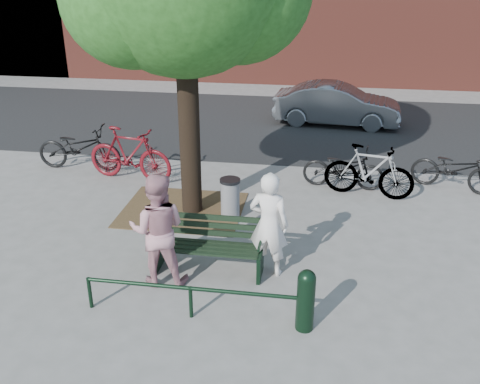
% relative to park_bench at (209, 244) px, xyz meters
% --- Properties ---
extents(ground, '(90.00, 90.00, 0.00)m').
position_rel_park_bench_xyz_m(ground, '(0.00, -0.08, -0.48)').
color(ground, gray).
rests_on(ground, ground).
extents(dirt_pit, '(2.40, 2.00, 0.02)m').
position_rel_park_bench_xyz_m(dirt_pit, '(-1.00, 2.12, -0.47)').
color(dirt_pit, brown).
rests_on(dirt_pit, ground).
extents(road, '(40.00, 7.00, 0.01)m').
position_rel_park_bench_xyz_m(road, '(0.00, 8.42, -0.47)').
color(road, black).
rests_on(road, ground).
extents(park_bench, '(1.74, 0.54, 0.97)m').
position_rel_park_bench_xyz_m(park_bench, '(0.00, 0.00, 0.00)').
color(park_bench, black).
rests_on(park_bench, ground).
extents(guard_railing, '(3.06, 0.06, 0.51)m').
position_rel_park_bench_xyz_m(guard_railing, '(0.00, -1.28, -0.08)').
color(guard_railing, black).
rests_on(guard_railing, ground).
extents(person_left, '(0.70, 0.52, 1.74)m').
position_rel_park_bench_xyz_m(person_left, '(0.95, 0.07, 0.39)').
color(person_left, silver).
rests_on(person_left, ground).
extents(person_right, '(0.96, 0.79, 1.82)m').
position_rel_park_bench_xyz_m(person_right, '(-0.69, -0.45, 0.43)').
color(person_right, '#B67D87').
rests_on(person_right, ground).
extents(bollard, '(0.25, 0.25, 0.93)m').
position_rel_park_bench_xyz_m(bollard, '(1.60, -1.29, 0.02)').
color(bollard, black).
rests_on(bollard, ground).
extents(litter_bin, '(0.40, 0.40, 0.82)m').
position_rel_park_bench_xyz_m(litter_bin, '(0.01, 1.92, -0.06)').
color(litter_bin, gray).
rests_on(litter_bin, ground).
extents(bicycle_a, '(2.05, 0.75, 1.07)m').
position_rel_park_bench_xyz_m(bicycle_a, '(-4.00, 3.98, 0.06)').
color(bicycle_a, black).
rests_on(bicycle_a, ground).
extents(bicycle_b, '(2.14, 0.95, 1.24)m').
position_rel_park_bench_xyz_m(bicycle_b, '(-2.57, 3.51, 0.14)').
color(bicycle_b, '#560C12').
rests_on(bicycle_b, ground).
extents(bicycle_c, '(1.81, 0.79, 0.93)m').
position_rel_park_bench_xyz_m(bicycle_c, '(2.21, 3.79, -0.02)').
color(bicycle_c, black).
rests_on(bicycle_c, ground).
extents(bicycle_d, '(1.96, 0.89, 1.13)m').
position_rel_park_bench_xyz_m(bicycle_d, '(2.73, 3.41, 0.09)').
color(bicycle_d, gray).
rests_on(bicycle_d, ground).
extents(bicycle_e, '(1.93, 1.22, 0.96)m').
position_rel_park_bench_xyz_m(bicycle_e, '(4.60, 4.05, 0.00)').
color(bicycle_e, black).
rests_on(bicycle_e, ground).
extents(parked_car, '(3.85, 1.63, 1.24)m').
position_rel_park_bench_xyz_m(parked_car, '(2.11, 8.72, 0.14)').
color(parked_car, slate).
rests_on(parked_car, ground).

